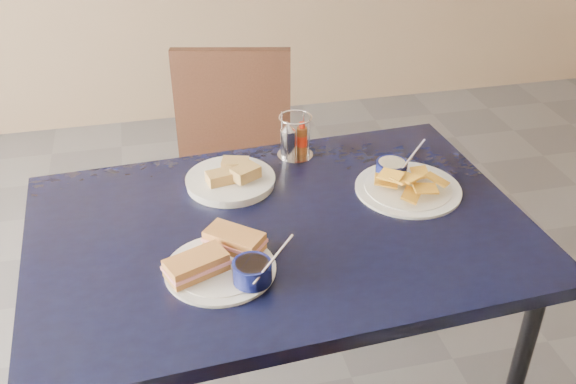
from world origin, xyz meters
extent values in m
cube|color=black|center=(0.11, 0.22, 0.73)|extent=(1.32, 0.92, 0.04)
cylinder|color=black|center=(-0.45, 0.56, 0.35)|extent=(0.04, 0.04, 0.71)
cylinder|color=black|center=(0.66, 0.56, 0.35)|extent=(0.04, 0.04, 0.71)
cube|color=black|center=(0.08, 0.90, 0.44)|extent=(0.51, 0.50, 0.04)
cylinder|color=black|center=(-0.10, 0.73, 0.21)|extent=(0.04, 0.04, 0.42)
cylinder|color=black|center=(0.25, 0.73, 0.21)|extent=(0.04, 0.04, 0.42)
cylinder|color=black|center=(-0.10, 1.06, 0.21)|extent=(0.04, 0.04, 0.42)
cylinder|color=black|center=(0.25, 1.06, 0.21)|extent=(0.04, 0.04, 0.42)
cube|color=black|center=(0.08, 1.08, 0.69)|extent=(0.43, 0.14, 0.45)
cylinder|color=white|center=(-0.07, 0.07, 0.75)|extent=(0.26, 0.26, 0.01)
cylinder|color=white|center=(-0.07, 0.07, 0.76)|extent=(0.22, 0.22, 0.00)
cube|color=#C18345|center=(-0.12, 0.06, 0.78)|extent=(0.16, 0.12, 0.04)
cube|color=pink|center=(-0.12, 0.06, 0.78)|extent=(0.16, 0.13, 0.01)
cube|color=#C18345|center=(-0.02, 0.13, 0.78)|extent=(0.15, 0.14, 0.04)
cube|color=pink|center=(-0.02, 0.13, 0.78)|extent=(0.16, 0.15, 0.01)
cylinder|color=#0A0E3C|center=(0.00, 0.00, 0.79)|extent=(0.09, 0.09, 0.05)
cylinder|color=black|center=(0.00, 0.00, 0.80)|extent=(0.08, 0.08, 0.01)
cylinder|color=silver|center=(0.04, -0.02, 0.83)|extent=(0.11, 0.07, 0.08)
cylinder|color=white|center=(0.50, 0.30, 0.75)|extent=(0.30, 0.30, 0.01)
cylinder|color=white|center=(0.50, 0.30, 0.76)|extent=(0.24, 0.24, 0.00)
cube|color=gold|center=(0.46, 0.34, 0.76)|extent=(0.07, 0.08, 0.03)
cube|color=gold|center=(0.47, 0.32, 0.77)|extent=(0.07, 0.06, 0.02)
cube|color=gold|center=(0.43, 0.31, 0.77)|extent=(0.08, 0.06, 0.03)
cube|color=gold|center=(0.47, 0.23, 0.78)|extent=(0.07, 0.08, 0.02)
cube|color=gold|center=(0.56, 0.27, 0.78)|extent=(0.08, 0.08, 0.03)
cube|color=gold|center=(0.52, 0.24, 0.79)|extent=(0.07, 0.05, 0.02)
cube|color=gold|center=(0.53, 0.31, 0.79)|extent=(0.06, 0.07, 0.01)
cube|color=gold|center=(0.46, 0.27, 0.80)|extent=(0.08, 0.07, 0.02)
cube|color=gold|center=(0.48, 0.27, 0.80)|extent=(0.07, 0.08, 0.02)
cube|color=gold|center=(0.44, 0.29, 0.80)|extent=(0.08, 0.08, 0.02)
cylinder|color=#0A0E3C|center=(0.47, 0.36, 0.79)|extent=(0.09, 0.09, 0.05)
cylinder|color=#BCB08E|center=(0.47, 0.36, 0.80)|extent=(0.08, 0.08, 0.01)
cylinder|color=silver|center=(0.51, 0.34, 0.83)|extent=(0.11, 0.07, 0.08)
cylinder|color=white|center=(0.01, 0.44, 0.76)|extent=(0.25, 0.25, 0.02)
cylinder|color=white|center=(0.01, 0.44, 0.77)|extent=(0.20, 0.20, 0.00)
cube|color=tan|center=(-0.02, 0.42, 0.79)|extent=(0.08, 0.06, 0.03)
cube|color=tan|center=(0.03, 0.47, 0.79)|extent=(0.09, 0.07, 0.03)
cube|color=tan|center=(0.05, 0.41, 0.80)|extent=(0.09, 0.08, 0.03)
cylinder|color=silver|center=(0.23, 0.56, 0.75)|extent=(0.11, 0.11, 0.01)
cylinder|color=silver|center=(0.27, 0.60, 0.82)|extent=(0.01, 0.00, 0.13)
cylinder|color=silver|center=(0.20, 0.60, 0.82)|extent=(0.01, 0.00, 0.13)
cylinder|color=silver|center=(0.20, 0.53, 0.82)|extent=(0.01, 0.00, 0.13)
cylinder|color=silver|center=(0.27, 0.53, 0.82)|extent=(0.01, 0.00, 0.13)
torus|color=silver|center=(0.23, 0.56, 0.88)|extent=(0.10, 0.10, 0.00)
cylinder|color=silver|center=(0.21, 0.56, 0.80)|extent=(0.05, 0.05, 0.08)
cone|color=silver|center=(0.21, 0.56, 0.85)|extent=(0.04, 0.04, 0.02)
cylinder|color=brown|center=(0.25, 0.57, 0.80)|extent=(0.03, 0.03, 0.08)
cylinder|color=#A41C09|center=(0.25, 0.57, 0.80)|extent=(0.03, 0.03, 0.03)
cylinder|color=#A41C09|center=(0.25, 0.57, 0.85)|extent=(0.02, 0.02, 0.02)
camera|label=1|loc=(-0.18, -1.11, 1.71)|focal=40.00mm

